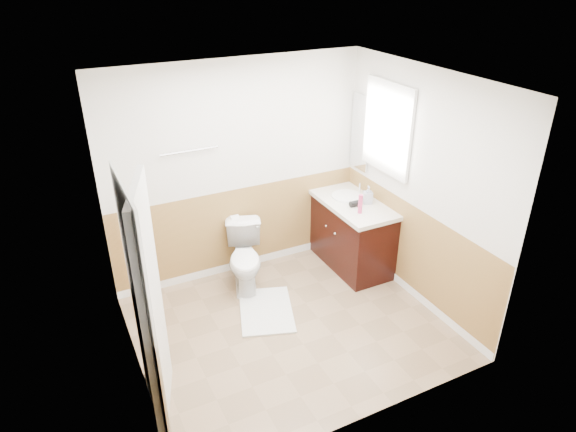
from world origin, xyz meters
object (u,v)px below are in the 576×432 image
lotion_bottle (360,204)px  soap_dispenser (368,195)px  vanity_cabinet (351,235)px  bath_mat (266,310)px  toilet (245,258)px

lotion_bottle → soap_dispenser: bearing=38.1°
vanity_cabinet → lotion_bottle: bearing=-109.9°
bath_mat → lotion_bottle: 1.56m
lotion_bottle → soap_dispenser: lotion_bottle is taller
vanity_cabinet → toilet: bearing=173.6°
bath_mat → lotion_bottle: size_ratio=3.64×
vanity_cabinet → lotion_bottle: 0.63m
vanity_cabinet → soap_dispenser: soap_dispenser is taller
toilet → bath_mat: bearing=-70.9°
bath_mat → soap_dispenser: size_ratio=3.77×
lotion_bottle → soap_dispenser: 0.28m
toilet → lotion_bottle: lotion_bottle is taller
toilet → soap_dispenser: soap_dispenser is taller
bath_mat → soap_dispenser: 1.75m
toilet → lotion_bottle: size_ratio=3.29×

